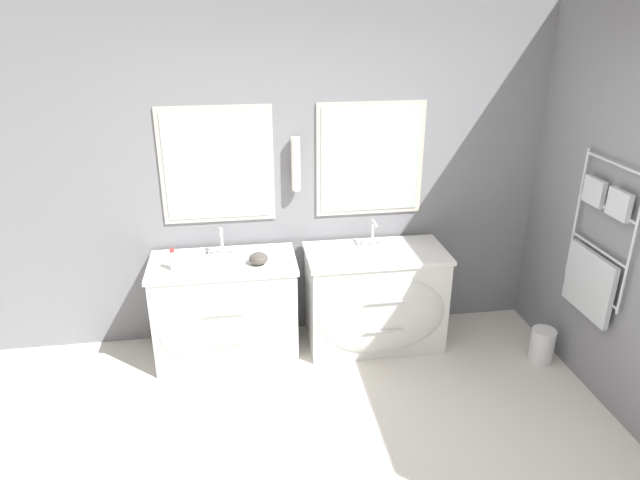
{
  "coord_description": "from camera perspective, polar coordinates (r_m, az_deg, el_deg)",
  "views": [
    {
      "loc": [
        -0.55,
        -2.16,
        2.56
      ],
      "look_at": [
        -0.02,
        1.42,
        1.05
      ],
      "focal_mm": 32.0,
      "sensor_mm": 36.0,
      "label": 1
    }
  ],
  "objects": [
    {
      "name": "wall_back",
      "position": [
        4.43,
        -1.08,
        6.24
      ],
      "size": [
        5.29,
        0.15,
        2.6
      ],
      "color": "slate",
      "rests_on": "ground_plane"
    },
    {
      "name": "wall_right",
      "position": [
        4.12,
        28.23,
        2.0
      ],
      "size": [
        0.13,
        4.04,
        2.6
      ],
      "color": "slate",
      "rests_on": "ground_plane"
    },
    {
      "name": "vanity_left",
      "position": [
        4.41,
        -9.39,
        -6.94
      ],
      "size": [
        1.08,
        0.61,
        0.8
      ],
      "color": "white",
      "rests_on": "ground_plane"
    },
    {
      "name": "vanity_right",
      "position": [
        4.52,
        5.58,
        -5.91
      ],
      "size": [
        1.08,
        0.61,
        0.8
      ],
      "color": "white",
      "rests_on": "ground_plane"
    },
    {
      "name": "faucet_left",
      "position": [
        4.34,
        -9.8,
        -0.14
      ],
      "size": [
        0.17,
        0.13,
        0.21
      ],
      "color": "silver",
      "rests_on": "vanity_left"
    },
    {
      "name": "faucet_right",
      "position": [
        4.46,
        5.31,
        0.72
      ],
      "size": [
        0.17,
        0.13,
        0.21
      ],
      "color": "silver",
      "rests_on": "vanity_right"
    },
    {
      "name": "toiletry_bottle",
      "position": [
        4.17,
        -14.48,
        -1.94
      ],
      "size": [
        0.05,
        0.05,
        0.16
      ],
      "color": "silver",
      "rests_on": "vanity_left"
    },
    {
      "name": "amenity_bowl",
      "position": [
        4.16,
        -6.18,
        -1.85
      ],
      "size": [
        0.14,
        0.14,
        0.08
      ],
      "color": "#4C4742",
      "rests_on": "vanity_left"
    },
    {
      "name": "waste_bin",
      "position": [
        4.74,
        21.34,
        -9.71
      ],
      "size": [
        0.18,
        0.18,
        0.27
      ],
      "color": "silver",
      "rests_on": "ground_plane"
    }
  ]
}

